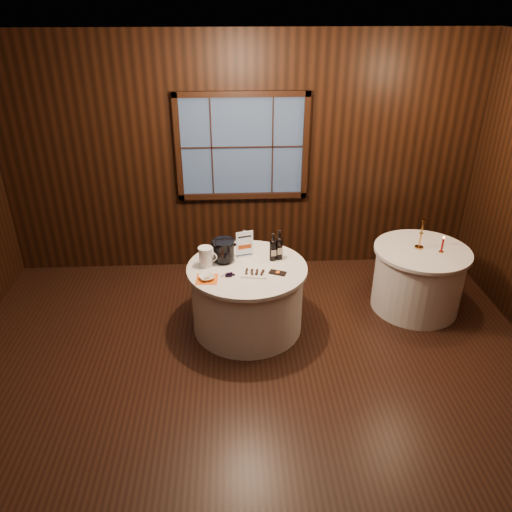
{
  "coord_description": "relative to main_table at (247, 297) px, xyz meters",
  "views": [
    {
      "loc": [
        -0.15,
        -3.61,
        3.34
      ],
      "look_at": [
        0.09,
        0.9,
        0.95
      ],
      "focal_mm": 35.0,
      "sensor_mm": 36.0,
      "label": 1
    }
  ],
  "objects": [
    {
      "name": "back_wall",
      "position": [
        0.0,
        1.48,
        1.16
      ],
      "size": [
        6.0,
        0.1,
        3.0
      ],
      "color": "black",
      "rests_on": "ground"
    },
    {
      "name": "orange_napkin",
      "position": [
        -0.41,
        -0.24,
        0.38
      ],
      "size": [
        0.23,
        0.23,
        0.0
      ],
      "primitive_type": "cube",
      "rotation": [
        0.0,
        0.0,
        -0.05
      ],
      "color": "orange",
      "rests_on": "main_table"
    },
    {
      "name": "port_bottle_left",
      "position": [
        0.28,
        0.14,
        0.52
      ],
      "size": [
        0.07,
        0.08,
        0.32
      ],
      "rotation": [
        0.0,
        0.0,
        0.18
      ],
      "color": "black",
      "rests_on": "main_table"
    },
    {
      "name": "side_table",
      "position": [
        2.0,
        0.3,
        0.0
      ],
      "size": [
        1.08,
        1.08,
        0.77
      ],
      "color": "white",
      "rests_on": "ground"
    },
    {
      "name": "cracker_bowl",
      "position": [
        -0.41,
        -0.24,
        0.4
      ],
      "size": [
        0.2,
        0.2,
        0.04
      ],
      "primitive_type": "imported",
      "rotation": [
        0.0,
        0.0,
        0.42
      ],
      "color": "white",
      "rests_on": "orange_napkin"
    },
    {
      "name": "chocolate_plate",
      "position": [
        0.07,
        -0.17,
        0.4
      ],
      "size": [
        0.3,
        0.22,
        0.04
      ],
      "rotation": [
        0.0,
        0.0,
        -0.17
      ],
      "color": "white",
      "rests_on": "main_table"
    },
    {
      "name": "glass_pitcher",
      "position": [
        -0.43,
        0.04,
        0.49
      ],
      "size": [
        0.2,
        0.15,
        0.22
      ],
      "rotation": [
        0.0,
        0.0,
        -0.16
      ],
      "color": "white",
      "rests_on": "main_table"
    },
    {
      "name": "port_bottle_right",
      "position": [
        0.35,
        0.16,
        0.53
      ],
      "size": [
        0.08,
        0.09,
        0.34
      ],
      "rotation": [
        0.0,
        0.0,
        0.24
      ],
      "color": "black",
      "rests_on": "main_table"
    },
    {
      "name": "brass_candlestick",
      "position": [
        1.97,
        0.34,
        0.51
      ],
      "size": [
        0.1,
        0.1,
        0.36
      ],
      "color": "#C5893D",
      "rests_on": "side_table"
    },
    {
      "name": "ground",
      "position": [
        0.0,
        -1.0,
        -0.39
      ],
      "size": [
        6.0,
        6.0,
        0.0
      ],
      "primitive_type": "plane",
      "color": "black",
      "rests_on": "ground"
    },
    {
      "name": "chocolate_box",
      "position": [
        0.31,
        -0.16,
        0.39
      ],
      "size": [
        0.19,
        0.15,
        0.01
      ],
      "primitive_type": "cube",
      "rotation": [
        0.0,
        0.0,
        -0.4
      ],
      "color": "black",
      "rests_on": "main_table"
    },
    {
      "name": "grape_bunch",
      "position": [
        -0.18,
        -0.2,
        0.4
      ],
      "size": [
        0.16,
        0.08,
        0.04
      ],
      "rotation": [
        0.0,
        0.0,
        0.18
      ],
      "color": "black",
      "rests_on": "main_table"
    },
    {
      "name": "ice_bucket",
      "position": [
        -0.24,
        0.14,
        0.51
      ],
      "size": [
        0.24,
        0.24,
        0.25
      ],
      "color": "black",
      "rests_on": "main_table"
    },
    {
      "name": "sign_stand",
      "position": [
        -0.02,
        0.25,
        0.49
      ],
      "size": [
        0.19,
        0.13,
        0.31
      ],
      "rotation": [
        0.0,
        0.0,
        0.27
      ],
      "color": "silver",
      "rests_on": "main_table"
    },
    {
      "name": "red_candle",
      "position": [
        2.18,
        0.22,
        0.46
      ],
      "size": [
        0.05,
        0.05,
        0.2
      ],
      "color": "#C5893D",
      "rests_on": "side_table"
    },
    {
      "name": "main_table",
      "position": [
        0.0,
        0.0,
        0.0
      ],
      "size": [
        1.28,
        1.28,
        0.77
      ],
      "color": "white",
      "rests_on": "ground"
    }
  ]
}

